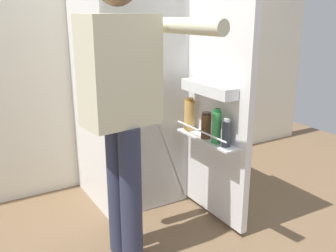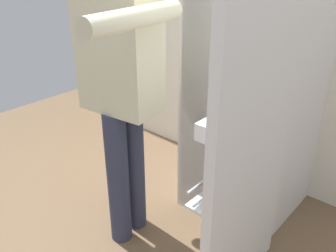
% 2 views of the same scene
% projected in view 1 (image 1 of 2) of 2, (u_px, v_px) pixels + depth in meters
% --- Properties ---
extents(ground_plane, '(5.30, 5.30, 0.00)m').
position_uv_depth(ground_plane, '(168.00, 225.00, 2.52)').
color(ground_plane, brown).
extents(kitchen_wall, '(4.40, 0.10, 2.63)m').
position_uv_depth(kitchen_wall, '(104.00, 18.00, 2.93)').
color(kitchen_wall, silver).
rests_on(kitchen_wall, ground_plane).
extents(refrigerator, '(0.67, 1.27, 1.63)m').
position_uv_depth(refrigerator, '(133.00, 91.00, 2.73)').
color(refrigerator, white).
rests_on(refrigerator, ground_plane).
extents(person, '(0.56, 0.66, 1.59)m').
position_uv_depth(person, '(122.00, 96.00, 1.97)').
color(person, '#2D334C').
rests_on(person, ground_plane).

